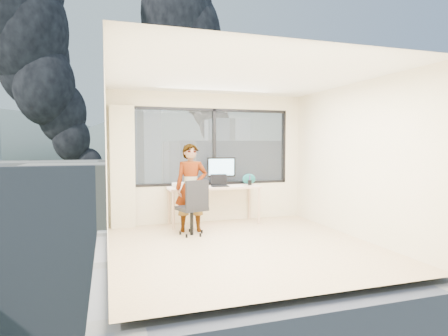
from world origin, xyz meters
name	(u,v)px	position (x,y,z in m)	size (l,w,h in m)	color
floor	(243,246)	(0.00, 0.00, 0.00)	(4.00, 4.00, 0.01)	#D3BD89
ceiling	(244,76)	(0.00, 0.00, 2.60)	(4.00, 4.00, 0.01)	white
wall_front	(313,171)	(0.00, -2.00, 1.30)	(4.00, 0.01, 2.60)	beige
wall_left	(107,164)	(-2.00, 0.00, 1.30)	(0.01, 4.00, 2.60)	beige
wall_right	(354,160)	(2.00, 0.00, 1.30)	(0.01, 4.00, 2.60)	beige
window_wall	(212,147)	(0.05, 2.00, 1.52)	(3.30, 0.16, 1.55)	black
curtain	(123,167)	(-1.72, 1.88, 1.15)	(0.45, 0.14, 2.30)	beige
desk	(214,205)	(0.00, 1.66, 0.38)	(1.80, 0.60, 0.75)	tan
chair	(192,207)	(-0.61, 0.92, 0.50)	(0.51, 0.51, 0.99)	black
person	(191,188)	(-0.56, 1.20, 0.79)	(0.58, 0.38, 1.58)	#2D2D33
monitor	(221,171)	(0.19, 1.78, 1.04)	(0.57, 0.12, 0.57)	black
game_console	(180,184)	(-0.64, 1.88, 0.79)	(0.31, 0.26, 0.07)	white
laptop	(220,181)	(0.11, 1.61, 0.86)	(0.33, 0.35, 0.21)	black
cellphone	(214,187)	(-0.02, 1.57, 0.76)	(0.11, 0.05, 0.01)	black
pen_cup	(250,183)	(0.75, 1.65, 0.80)	(0.08, 0.08, 0.10)	black
handbag	(249,179)	(0.80, 1.81, 0.86)	(0.28, 0.14, 0.22)	#0B4440
exterior_ground	(115,192)	(0.00, 120.00, -14.00)	(400.00, 400.00, 0.04)	#515B3D
near_bldg_a	(25,244)	(-9.00, 30.00, -7.00)	(16.00, 12.00, 14.00)	beige
near_bldg_b	(226,206)	(12.00, 38.00, -6.00)	(14.00, 13.00, 16.00)	silver
near_bldg_c	(404,238)	(30.00, 28.00, -9.00)	(12.00, 10.00, 10.00)	beige
far_tower_b	(139,147)	(8.00, 120.00, 1.00)	(13.00, 13.00, 30.00)	silver
far_tower_c	(227,151)	(45.00, 140.00, -1.00)	(15.00, 15.00, 26.00)	silver
hill_b	(223,162)	(100.00, 320.00, -14.00)	(300.00, 220.00, 96.00)	slate
tree_b	(205,311)	(4.00, 18.00, -9.50)	(7.60, 7.60, 9.00)	#28531B
tree_c	(291,221)	(22.00, 40.00, -9.00)	(8.40, 8.40, 10.00)	#28531B
smoke_plume_a	(84,48)	(-10.00, 150.00, 39.00)	(40.00, 24.00, 90.00)	black
smoke_plume_b	(227,93)	(55.00, 170.00, 27.00)	(30.00, 18.00, 70.00)	black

